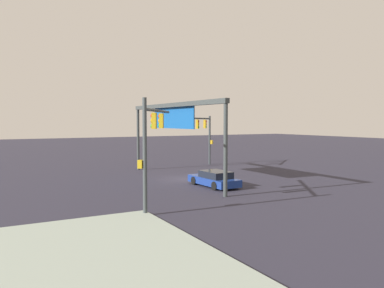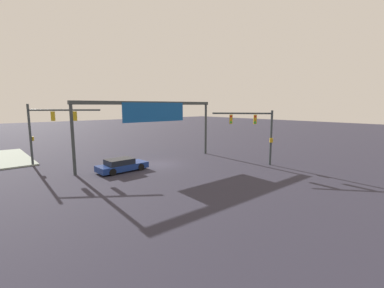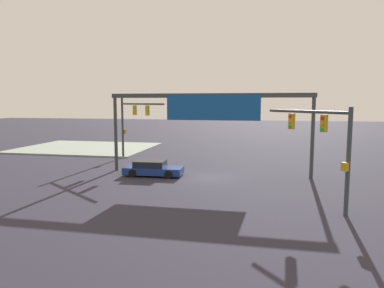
# 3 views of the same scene
# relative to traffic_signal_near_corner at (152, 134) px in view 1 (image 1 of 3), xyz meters

# --- Properties ---
(ground_plane) EXTENTS (174.24, 174.24, 0.00)m
(ground_plane) POSITION_rel_traffic_signal_near_corner_xyz_m (-8.69, 6.89, -4.27)
(ground_plane) COLOR #2A2936
(traffic_signal_near_corner) EXTENTS (5.85, 4.54, 6.27)m
(traffic_signal_near_corner) POSITION_rel_traffic_signal_near_corner_xyz_m (0.00, 0.00, 0.00)
(traffic_signal_near_corner) COLOR #373E40
(traffic_signal_near_corner) RESTS_ON ground
(traffic_signal_opposite_side) EXTENTS (4.06, 5.04, 5.62)m
(traffic_signal_opposite_side) POSITION_rel_traffic_signal_near_corner_xyz_m (-16.34, 13.39, -0.33)
(traffic_signal_opposite_side) COLOR #353E41
(traffic_signal_opposite_side) RESTS_ON ground
(overhead_sign_gantry) EXTENTS (16.40, 0.43, 6.54)m
(overhead_sign_gantry) POSITION_rel_traffic_signal_near_corner_xyz_m (-8.79, 5.60, 1.06)
(overhead_sign_gantry) COLOR #363D3D
(overhead_sign_gantry) RESTS_ON ground
(sedan_car_approaching) EXTENTS (4.71, 2.14, 1.21)m
(sedan_car_approaching) POSITION_rel_traffic_signal_near_corner_xyz_m (-4.42, 7.04, -3.69)
(sedan_car_approaching) COLOR navy
(sedan_car_approaching) RESTS_ON ground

